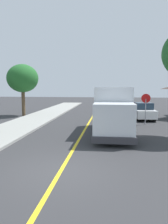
{
  "coord_description": "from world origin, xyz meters",
  "views": [
    {
      "loc": [
        1.84,
        -7.78,
        3.21
      ],
      "look_at": [
        -0.01,
        7.68,
        1.4
      ],
      "focal_mm": 34.58,
      "sensor_mm": 36.0,
      "label": 1
    }
  ],
  "objects_px": {
    "parked_car_furthest": "(113,100)",
    "stop_sign": "(146,103)",
    "box_truck": "(113,108)",
    "parked_car_near": "(115,112)",
    "parked_car_mid": "(112,105)",
    "parked_van_across": "(143,111)",
    "parked_car_far": "(110,102)",
    "street_tree_down_block": "(23,79)"
  },
  "relations": [
    {
      "from": "box_truck",
      "to": "street_tree_down_block",
      "type": "height_order",
      "value": "street_tree_down_block"
    },
    {
      "from": "box_truck",
      "to": "parked_car_far",
      "type": "relative_size",
      "value": 1.62
    },
    {
      "from": "parked_car_furthest",
      "to": "stop_sign",
      "type": "relative_size",
      "value": 1.67
    },
    {
      "from": "parked_car_mid",
      "to": "parked_van_across",
      "type": "height_order",
      "value": "same"
    },
    {
      "from": "street_tree_down_block",
      "to": "parked_van_across",
      "type": "bearing_deg",
      "value": -4.52
    },
    {
      "from": "parked_car_mid",
      "to": "parked_car_furthest",
      "type": "relative_size",
      "value": 1.01
    },
    {
      "from": "parked_car_near",
      "to": "parked_van_across",
      "type": "height_order",
      "value": "same"
    },
    {
      "from": "parked_car_near",
      "to": "parked_car_far",
      "type": "distance_m",
      "value": 13.76
    },
    {
      "from": "parked_car_near",
      "to": "parked_car_furthest",
      "type": "xyz_separation_m",
      "value": [
        -0.03,
        20.32,
        0.0
      ]
    },
    {
      "from": "parked_van_across",
      "to": "stop_sign",
      "type": "xyz_separation_m",
      "value": [
        -0.33,
        -3.35,
        1.06
      ]
    },
    {
      "from": "parked_van_across",
      "to": "box_truck",
      "type": "bearing_deg",
      "value": -114.04
    },
    {
      "from": "street_tree_down_block",
      "to": "parked_car_mid",
      "type": "bearing_deg",
      "value": 30.3
    },
    {
      "from": "parked_car_mid",
      "to": "parked_car_far",
      "type": "relative_size",
      "value": 1.01
    },
    {
      "from": "box_truck",
      "to": "parked_car_mid",
      "type": "relative_size",
      "value": 1.61
    },
    {
      "from": "parked_car_near",
      "to": "parked_car_mid",
      "type": "height_order",
      "value": "same"
    },
    {
      "from": "box_truck",
      "to": "stop_sign",
      "type": "height_order",
      "value": "box_truck"
    },
    {
      "from": "stop_sign",
      "to": "parked_car_near",
      "type": "bearing_deg",
      "value": 132.47
    },
    {
      "from": "parked_car_far",
      "to": "parked_van_across",
      "type": "relative_size",
      "value": 0.99
    },
    {
      "from": "box_truck",
      "to": "parked_van_across",
      "type": "height_order",
      "value": "box_truck"
    },
    {
      "from": "parked_car_furthest",
      "to": "street_tree_down_block",
      "type": "distance_m",
      "value": 21.47
    },
    {
      "from": "parked_car_near",
      "to": "parked_car_mid",
      "type": "xyz_separation_m",
      "value": [
        -0.28,
        7.46,
        0.0
      ]
    },
    {
      "from": "parked_car_mid",
      "to": "street_tree_down_block",
      "type": "distance_m",
      "value": 11.91
    },
    {
      "from": "stop_sign",
      "to": "parked_car_far",
      "type": "bearing_deg",
      "value": 100.15
    },
    {
      "from": "parked_car_mid",
      "to": "stop_sign",
      "type": "xyz_separation_m",
      "value": [
        2.74,
        -10.14,
        1.06
      ]
    },
    {
      "from": "parked_car_far",
      "to": "stop_sign",
      "type": "height_order",
      "value": "stop_sign"
    },
    {
      "from": "parked_car_furthest",
      "to": "street_tree_down_block",
      "type": "bearing_deg",
      "value": -118.52
    },
    {
      "from": "parked_car_far",
      "to": "parked_car_furthest",
      "type": "xyz_separation_m",
      "value": [
        0.46,
        6.58,
        0.0
      ]
    },
    {
      "from": "parked_car_near",
      "to": "stop_sign",
      "type": "bearing_deg",
      "value": -47.53
    },
    {
      "from": "parked_van_across",
      "to": "parked_car_furthest",
      "type": "bearing_deg",
      "value": 98.13
    },
    {
      "from": "parked_car_far",
      "to": "street_tree_down_block",
      "type": "xyz_separation_m",
      "value": [
        -9.66,
        -12.05,
        3.34
      ]
    },
    {
      "from": "stop_sign",
      "to": "street_tree_down_block",
      "type": "xyz_separation_m",
      "value": [
        -12.6,
        4.37,
        2.28
      ]
    },
    {
      "from": "parked_car_far",
      "to": "box_truck",
      "type": "bearing_deg",
      "value": -89.59
    },
    {
      "from": "parked_car_near",
      "to": "street_tree_down_block",
      "type": "height_order",
      "value": "street_tree_down_block"
    },
    {
      "from": "parked_car_near",
      "to": "parked_car_furthest",
      "type": "bearing_deg",
      "value": 90.07
    },
    {
      "from": "box_truck",
      "to": "parked_car_furthest",
      "type": "distance_m",
      "value": 26.69
    },
    {
      "from": "parked_car_near",
      "to": "stop_sign",
      "type": "distance_m",
      "value": 3.78
    },
    {
      "from": "parked_car_near",
      "to": "parked_van_across",
      "type": "bearing_deg",
      "value": 13.57
    },
    {
      "from": "street_tree_down_block",
      "to": "parked_car_far",
      "type": "bearing_deg",
      "value": 51.29
    },
    {
      "from": "parked_car_mid",
      "to": "parked_van_across",
      "type": "distance_m",
      "value": 7.45
    },
    {
      "from": "stop_sign",
      "to": "street_tree_down_block",
      "type": "distance_m",
      "value": 13.53
    },
    {
      "from": "box_truck",
      "to": "street_tree_down_block",
      "type": "relative_size",
      "value": 1.26
    },
    {
      "from": "parked_car_far",
      "to": "street_tree_down_block",
      "type": "distance_m",
      "value": 15.81
    }
  ]
}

